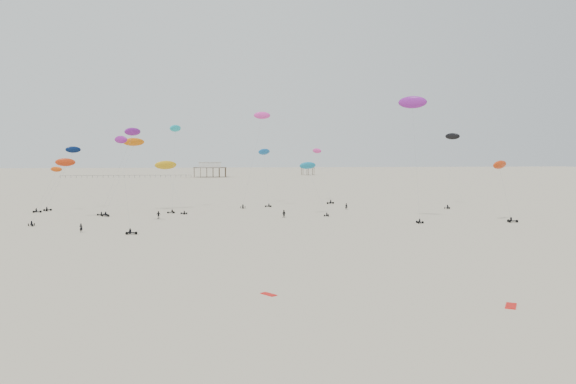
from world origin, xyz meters
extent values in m
plane|color=#C3B69A|center=(0.00, 200.00, 0.00)|extent=(900.00, 900.00, 0.00)
cube|color=brown|center=(-10.00, 350.00, 6.15)|extent=(21.00, 13.00, 0.30)
cube|color=silver|center=(-10.00, 350.00, 7.90)|extent=(14.00, 8.40, 3.20)
cube|color=#B2B2AD|center=(-10.00, 350.00, 9.65)|extent=(15.00, 9.00, 0.30)
cube|color=brown|center=(60.00, 380.00, 5.15)|extent=(9.00, 7.00, 0.30)
cube|color=silver|center=(60.00, 380.00, 6.50)|extent=(5.60, 4.20, 2.40)
cube|color=#B2B2AD|center=(60.00, 380.00, 7.85)|extent=(6.00, 4.50, 0.30)
cube|color=black|center=(-62.00, 350.00, 1.45)|extent=(80.00, 0.10, 0.10)
cylinder|color=gray|center=(-2.56, 131.85, 12.13)|extent=(0.03, 0.03, 23.45)
ellipsoid|color=#F038B1|center=(0.07, 132.61, 24.32)|extent=(4.37, 1.56, 2.12)
cylinder|color=gray|center=(10.45, 111.28, 5.66)|extent=(0.03, 0.03, 11.67)
ellipsoid|color=#167EAB|center=(8.62, 113.55, 11.47)|extent=(4.53, 2.97, 2.09)
cylinder|color=gray|center=(1.99, 140.14, 7.37)|extent=(0.03, 0.03, 17.90)
ellipsoid|color=#165FA7|center=(2.11, 146.05, 14.89)|extent=(4.65, 4.21, 2.21)
cylinder|color=gray|center=(-46.97, 107.17, 6.12)|extent=(0.03, 0.03, 17.28)
ellipsoid|color=red|center=(-45.16, 113.63, 12.32)|extent=(4.32, 1.92, 2.11)
cylinder|color=gray|center=(-51.08, 134.24, 7.68)|extent=(0.03, 0.03, 15.69)
ellipsoid|color=#051540|center=(-48.39, 136.67, 15.31)|extent=(3.95, 1.97, 1.80)
cylinder|color=gray|center=(-34.69, 121.49, 8.46)|extent=(0.03, 0.03, 19.20)
ellipsoid|color=orange|center=(-32.13, 126.61, 17.10)|extent=(5.58, 3.43, 2.56)
cylinder|color=gray|center=(-53.31, 129.85, 5.29)|extent=(0.03, 0.03, 10.55)
ellipsoid|color=#D2460B|center=(-51.43, 131.72, 10.40)|extent=(3.23, 1.91, 1.50)
cylinder|color=gray|center=(27.82, 95.44, 12.23)|extent=(0.03, 0.03, 23.53)
ellipsoid|color=purple|center=(27.79, 97.63, 24.86)|extent=(6.30, 4.98, 2.96)
cylinder|color=gray|center=(-22.69, 127.54, 10.36)|extent=(0.03, 0.03, 23.12)
ellipsoid|color=#1AB4C4|center=(-22.35, 133.80, 20.83)|extent=(3.82, 4.29, 2.08)
cylinder|color=gray|center=(-29.83, 92.97, 8.51)|extent=(0.03, 0.03, 21.61)
ellipsoid|color=#88198A|center=(-31.55, 100.27, 16.92)|extent=(3.41, 3.21, 1.70)
cylinder|color=gray|center=(19.71, 146.70, 7.68)|extent=(0.03, 0.03, 17.64)
ellipsoid|color=#E7369E|center=(18.90, 152.13, 15.24)|extent=(3.25, 3.97, 1.85)
cylinder|color=gray|center=(-35.38, 121.05, 9.65)|extent=(0.03, 0.03, 20.03)
ellipsoid|color=#7A198B|center=(-31.98, 123.76, 19.48)|extent=(4.45, 4.07, 2.18)
cylinder|color=gray|center=(46.50, 92.82, 5.92)|extent=(0.03, 0.03, 10.67)
ellipsoid|color=red|center=(45.58, 93.89, 11.87)|extent=(4.81, 3.80, 2.23)
cylinder|color=gray|center=(50.07, 126.91, 9.55)|extent=(0.03, 0.03, 21.11)
ellipsoid|color=black|center=(52.93, 131.98, 19.12)|extent=(4.08, 4.25, 2.12)
cylinder|color=gray|center=(-22.39, 124.58, 5.48)|extent=(0.03, 0.03, 16.30)
ellipsoid|color=gold|center=(-24.77, 130.66, 11.38)|extent=(6.15, 4.24, 2.81)
imported|color=black|center=(-37.32, 89.66, 0.00)|extent=(0.77, 0.60, 1.92)
imported|color=black|center=(2.17, 107.62, 0.00)|extent=(1.13, 1.06, 2.02)
imported|color=black|center=(-25.22, 109.93, 0.00)|extent=(1.33, 1.05, 1.99)
imported|color=black|center=(20.58, 123.49, 0.00)|extent=(0.80, 0.63, 1.98)
cube|color=red|center=(11.84, 31.93, 0.00)|extent=(1.97, 2.33, 0.08)
cube|color=red|center=(-9.50, 39.62, 0.00)|extent=(1.60, 1.88, 0.07)
camera|label=1|loc=(-16.06, -14.71, 13.71)|focal=35.00mm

